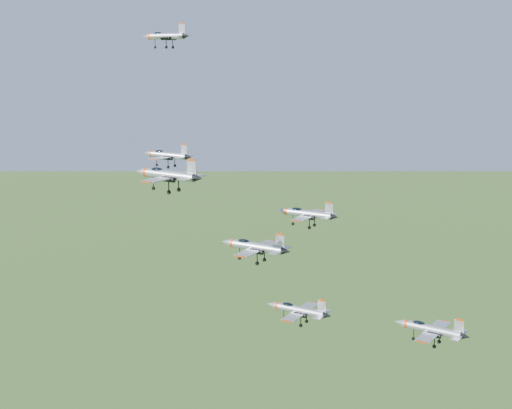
% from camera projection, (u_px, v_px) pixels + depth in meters
% --- Properties ---
extents(jet_lead, '(12.03, 10.02, 3.21)m').
position_uv_depth(jet_lead, '(165.00, 36.00, 144.70)').
color(jet_lead, '#999DA5').
extents(jet_left_high, '(10.86, 9.05, 2.90)m').
position_uv_depth(jet_left_high, '(167.00, 155.00, 127.60)').
color(jet_left_high, '#999DA5').
extents(jet_right_high, '(12.91, 10.79, 3.45)m').
position_uv_depth(jet_right_high, '(167.00, 174.00, 106.84)').
color(jet_right_high, '#999DA5').
extents(jet_left_low, '(12.77, 10.59, 3.41)m').
position_uv_depth(jet_left_low, '(306.00, 213.00, 132.91)').
color(jet_left_low, '#999DA5').
extents(jet_right_low, '(13.10, 10.89, 3.50)m').
position_uv_depth(jet_right_low, '(254.00, 246.00, 115.94)').
color(jet_right_low, '#999DA5').
extents(jet_trail, '(12.17, 10.11, 3.25)m').
position_uv_depth(jet_trail, '(298.00, 309.00, 119.39)').
color(jet_trail, '#999DA5').
extents(jet_extra, '(13.41, 11.23, 3.59)m').
position_uv_depth(jet_extra, '(430.00, 329.00, 121.04)').
color(jet_extra, '#999DA5').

